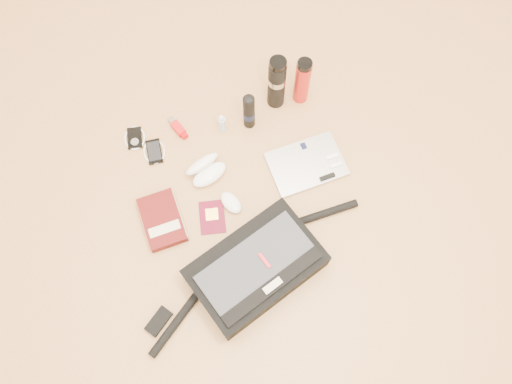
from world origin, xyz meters
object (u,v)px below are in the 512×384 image
(messenger_bag, at_px, (255,268))
(thermos_red, at_px, (302,81))
(book, at_px, (163,220))
(laptop, at_px, (307,164))
(thermos_black, at_px, (277,83))

(messenger_bag, distance_m, thermos_red, 0.81)
(book, relative_size, thermos_red, 0.91)
(messenger_bag, relative_size, book, 4.05)
(laptop, height_order, book, book)
(messenger_bag, distance_m, book, 0.43)
(messenger_bag, xyz_separation_m, book, (-0.29, 0.31, -0.04))
(book, height_order, thermos_black, thermos_black)
(thermos_red, bearing_deg, book, -152.35)
(messenger_bag, bearing_deg, thermos_red, 39.01)
(messenger_bag, relative_size, thermos_red, 3.71)
(messenger_bag, xyz_separation_m, thermos_black, (0.32, 0.70, 0.08))
(messenger_bag, height_order, laptop, messenger_bag)
(laptop, relative_size, thermos_red, 1.24)
(book, relative_size, thermos_black, 0.80)
(laptop, relative_size, book, 1.35)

